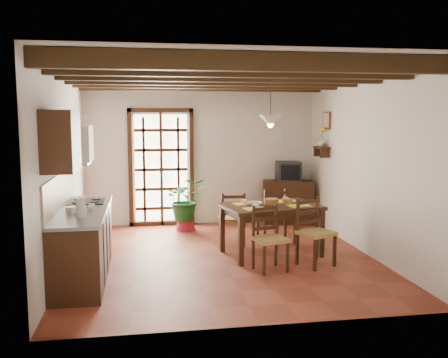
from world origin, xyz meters
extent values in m
plane|color=brown|center=(0.00, 0.00, 0.00)|extent=(5.00, 5.00, 0.00)
cube|color=silver|center=(0.00, 2.50, 1.40)|extent=(4.50, 0.02, 2.80)
cube|color=silver|center=(0.00, -2.50, 1.40)|extent=(4.50, 0.02, 2.80)
cube|color=silver|center=(-2.25, 0.00, 1.40)|extent=(0.02, 5.00, 2.80)
cube|color=silver|center=(2.25, 0.00, 1.40)|extent=(0.02, 5.00, 2.80)
cube|color=white|center=(0.00, 0.00, 2.80)|extent=(4.50, 5.00, 0.02)
cube|color=black|center=(0.00, -2.10, 2.69)|extent=(4.50, 0.14, 0.20)
cube|color=black|center=(0.00, -1.26, 2.69)|extent=(4.50, 0.14, 0.20)
cube|color=black|center=(0.00, -0.42, 2.69)|extent=(4.50, 0.14, 0.20)
cube|color=black|center=(0.00, 0.42, 2.69)|extent=(4.50, 0.14, 0.20)
cube|color=black|center=(0.00, 1.26, 2.69)|extent=(4.50, 0.14, 0.20)
cube|color=black|center=(0.00, 2.10, 2.69)|extent=(4.50, 0.14, 0.20)
cube|color=white|center=(-0.80, 2.49, 1.10)|extent=(1.01, 0.02, 2.11)
cube|color=black|center=(-0.80, 2.44, 2.24)|extent=(1.26, 0.10, 0.08)
cube|color=black|center=(-1.39, 2.44, 1.10)|extent=(0.08, 0.10, 2.28)
cube|color=black|center=(-0.21, 2.44, 1.10)|extent=(0.08, 0.10, 2.28)
cube|color=black|center=(-0.80, 2.42, 1.10)|extent=(1.01, 0.03, 2.02)
cube|color=black|center=(-1.95, -0.60, 0.44)|extent=(0.60, 2.20, 0.88)
cube|color=slate|center=(-1.95, -0.60, 0.90)|extent=(0.64, 2.25, 0.04)
cube|color=tan|center=(-2.23, -0.60, 1.13)|extent=(0.02, 2.20, 0.50)
cube|color=black|center=(-2.08, -1.30, 1.85)|extent=(0.35, 0.80, 0.70)
cube|color=white|center=(-2.05, -0.05, 1.75)|extent=(0.38, 0.60, 0.50)
cube|color=silver|center=(-2.05, -0.05, 1.48)|extent=(0.32, 0.55, 0.04)
cube|color=black|center=(-1.95, -0.05, 0.93)|extent=(0.50, 0.55, 0.02)
cylinder|color=white|center=(-1.90, -1.15, 1.03)|extent=(0.11, 0.11, 0.24)
cylinder|color=silver|center=(-2.05, -0.85, 0.95)|extent=(0.14, 0.14, 0.10)
cube|color=#321E10|center=(0.78, 0.06, 0.75)|extent=(1.58, 1.17, 0.05)
cube|color=#321E10|center=(0.78, 0.06, 0.68)|extent=(1.42, 1.05, 0.10)
cube|color=#321E10|center=(1.35, 0.57, 0.36)|extent=(0.08, 0.08, 0.73)
cube|color=#321E10|center=(0.06, 0.34, 0.36)|extent=(0.08, 0.08, 0.73)
cube|color=#321E10|center=(1.50, -0.21, 0.36)|extent=(0.08, 0.08, 0.73)
cube|color=#321E10|center=(0.20, -0.45, 0.36)|extent=(0.08, 0.08, 0.73)
cube|color=#A78B47|center=(0.56, -0.74, 0.45)|extent=(0.50, 0.48, 0.05)
cube|color=black|center=(0.52, -0.58, 0.67)|extent=(0.41, 0.13, 0.46)
cube|color=black|center=(0.56, -0.74, 0.22)|extent=(0.47, 0.46, 0.45)
cube|color=#A78B47|center=(1.27, -0.61, 0.48)|extent=(0.58, 0.57, 0.05)
cube|color=black|center=(1.19, -0.45, 0.72)|extent=(0.42, 0.22, 0.49)
cube|color=black|center=(1.27, -0.61, 0.24)|extent=(0.56, 0.55, 0.48)
cube|color=#A78B47|center=(0.29, 0.73, 0.44)|extent=(0.43, 0.41, 0.05)
cube|color=black|center=(0.28, 0.57, 0.67)|extent=(0.41, 0.05, 0.45)
cube|color=black|center=(0.29, 0.73, 0.22)|extent=(0.41, 0.39, 0.44)
cube|color=#A78B47|center=(1.00, 0.86, 0.46)|extent=(0.47, 0.45, 0.05)
cube|color=black|center=(1.02, 0.69, 0.69)|extent=(0.43, 0.09, 0.47)
cube|color=black|center=(1.00, 0.86, 0.23)|extent=(0.45, 0.43, 0.46)
cube|color=yellow|center=(0.42, -0.16, 0.80)|extent=(0.33, 0.25, 0.01)
cube|color=yellow|center=(1.14, -0.16, 0.80)|extent=(0.33, 0.25, 0.01)
cube|color=yellow|center=(0.42, 0.29, 0.80)|extent=(0.33, 0.25, 0.01)
cube|color=yellow|center=(1.14, 0.29, 0.80)|extent=(0.33, 0.25, 0.01)
cylinder|color=olive|center=(0.78, 0.06, 0.85)|extent=(0.23, 0.23, 0.09)
imported|color=white|center=(0.52, 0.07, 0.81)|extent=(0.23, 0.23, 0.05)
cube|color=black|center=(1.69, 2.23, 0.43)|extent=(1.07, 0.64, 0.85)
cube|color=black|center=(1.69, 2.23, 1.04)|extent=(0.50, 0.46, 0.39)
cube|color=black|center=(1.69, 2.02, 1.04)|extent=(0.37, 0.06, 0.30)
cube|color=white|center=(1.50, 2.48, 1.75)|extent=(0.25, 0.03, 0.32)
cone|color=maroon|center=(-0.38, 1.94, 0.11)|extent=(0.38, 0.38, 0.23)
imported|color=#144C19|center=(-0.38, 1.94, 0.57)|extent=(2.19, 1.98, 2.11)
cube|color=black|center=(2.14, 1.60, 1.55)|extent=(0.20, 0.42, 0.03)
cube|color=black|center=(2.14, 1.43, 1.46)|extent=(0.18, 0.03, 0.18)
cube|color=black|center=(2.14, 1.77, 1.46)|extent=(0.18, 0.03, 0.18)
imported|color=#B2BFB2|center=(2.14, 1.60, 1.65)|extent=(0.15, 0.15, 0.15)
sphere|color=yellow|center=(2.14, 1.60, 1.86)|extent=(0.14, 0.14, 0.14)
cylinder|color=#144C19|center=(2.14, 1.60, 1.71)|extent=(0.01, 0.01, 0.28)
cube|color=brown|center=(2.23, 1.60, 2.05)|extent=(0.03, 0.32, 0.32)
cube|color=#C3B292|center=(2.21, 1.60, 2.05)|extent=(0.01, 0.26, 0.26)
cylinder|color=black|center=(0.78, 0.16, 2.45)|extent=(0.01, 0.01, 0.70)
cone|color=beige|center=(0.78, 0.16, 2.08)|extent=(0.36, 0.36, 0.14)
sphere|color=#FFD88C|center=(0.78, 0.16, 2.00)|extent=(0.09, 0.09, 0.09)
camera|label=1|loc=(-1.15, -7.25, 2.13)|focal=40.00mm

